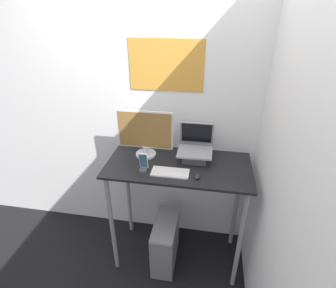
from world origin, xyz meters
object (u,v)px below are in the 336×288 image
(mouse, at_px, (197,176))
(computer_tower, at_px, (165,241))
(keyboard, at_px, (170,172))
(cell_phone, at_px, (143,165))
(monitor, at_px, (145,135))
(laptop, at_px, (195,151))

(mouse, bearing_deg, computer_tower, 161.57)
(keyboard, relative_size, cell_phone, 1.81)
(monitor, xyz_separation_m, computer_tower, (0.20, -0.18, -1.02))
(laptop, xyz_separation_m, computer_tower, (-0.22, -0.18, -0.91))
(monitor, relative_size, keyboard, 1.61)
(monitor, distance_m, keyboard, 0.39)
(laptop, relative_size, cell_phone, 1.86)
(cell_phone, bearing_deg, computer_tower, 21.42)
(monitor, bearing_deg, cell_phone, -80.51)
(monitor, relative_size, cell_phone, 2.92)
(mouse, height_order, computer_tower, mouse)
(computer_tower, bearing_deg, mouse, -18.43)
(monitor, bearing_deg, computer_tower, -42.06)
(keyboard, bearing_deg, cell_phone, -179.39)
(cell_phone, bearing_deg, mouse, -3.45)
(laptop, xyz_separation_m, cell_phone, (-0.38, -0.25, -0.03))
(keyboard, distance_m, cell_phone, 0.21)
(mouse, bearing_deg, monitor, 149.96)
(monitor, distance_m, mouse, 0.56)
(cell_phone, xyz_separation_m, computer_tower, (0.16, 0.06, -0.88))
(keyboard, bearing_deg, computer_tower, 130.98)
(mouse, relative_size, cell_phone, 0.40)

